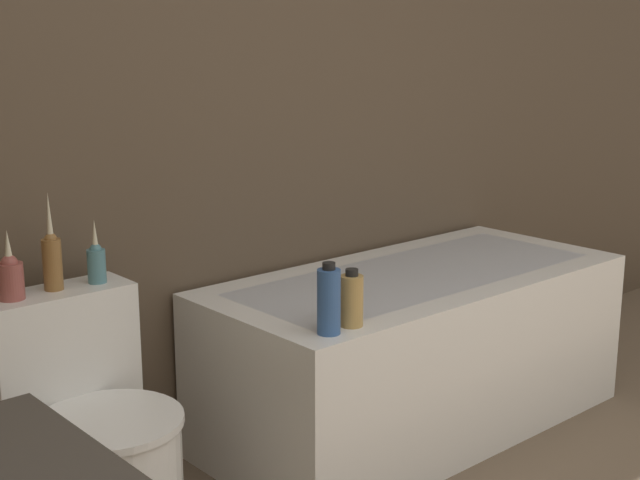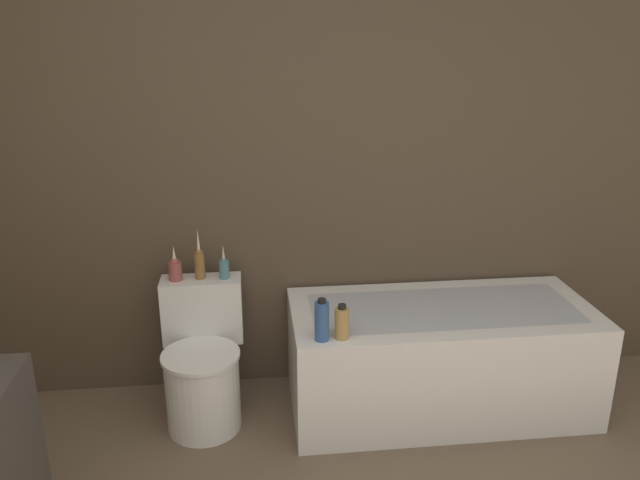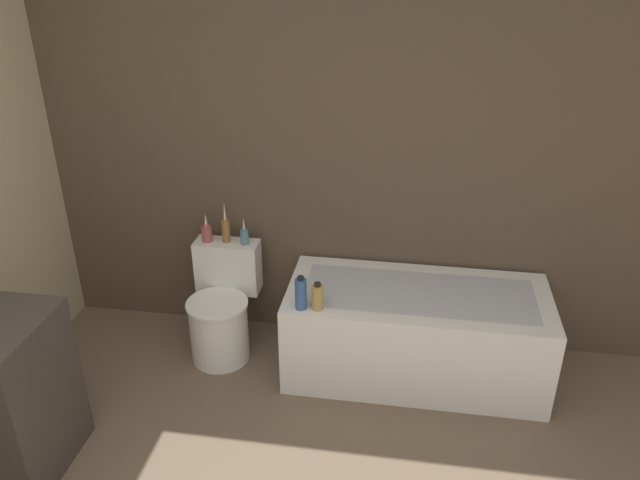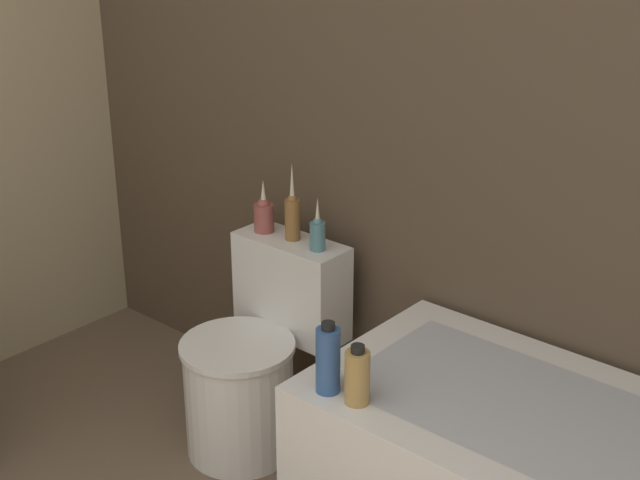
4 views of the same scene
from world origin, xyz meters
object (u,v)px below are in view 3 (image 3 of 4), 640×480
object	(u,v)px
vase_silver	(226,229)
vase_bronze	(244,235)
bathtub	(415,332)
toilet	(222,310)
vase_gold	(207,232)
shampoo_bottle_tall	(301,294)
shampoo_bottle_short	(318,297)

from	to	relation	value
vase_silver	vase_bronze	distance (m)	0.13
bathtub	toilet	distance (m)	1.23
bathtub	vase_gold	distance (m)	1.45
vase_silver	shampoo_bottle_tall	bearing A→B (deg)	-40.71
toilet	shampoo_bottle_tall	bearing A→B (deg)	-27.22
bathtub	vase_silver	distance (m)	1.35
vase_bronze	shampoo_bottle_short	size ratio (longest dim) A/B	1.08
toilet	vase_silver	distance (m)	0.53
toilet	bathtub	bearing A→B (deg)	-1.20
toilet	vase_gold	world-z (taller)	vase_gold
vase_bronze	shampoo_bottle_tall	xyz separation A→B (m)	(0.45, -0.48, -0.10)
vase_bronze	vase_silver	bearing A→B (deg)	173.52
shampoo_bottle_tall	vase_silver	bearing A→B (deg)	139.29
toilet	vase_bronze	xyz separation A→B (m)	(0.12, 0.18, 0.46)
toilet	vase_silver	xyz separation A→B (m)	(-0.00, 0.20, 0.49)
vase_silver	toilet	bearing A→B (deg)	-90.00
bathtub	toilet	bearing A→B (deg)	178.80
bathtub	shampoo_bottle_tall	xyz separation A→B (m)	(-0.66, -0.27, 0.38)
vase_gold	vase_bronze	distance (m)	0.25
vase_gold	shampoo_bottle_tall	size ratio (longest dim) A/B	0.91
bathtub	vase_gold	bearing A→B (deg)	171.04
vase_bronze	toilet	bearing A→B (deg)	-123.85
toilet	shampoo_bottle_tall	world-z (taller)	shampoo_bottle_tall
shampoo_bottle_short	toilet	bearing A→B (deg)	156.63
bathtub	shampoo_bottle_tall	distance (m)	0.80
bathtub	vase_bronze	distance (m)	1.22
toilet	vase_silver	world-z (taller)	vase_silver
shampoo_bottle_tall	bathtub	bearing A→B (deg)	22.35
shampoo_bottle_tall	shampoo_bottle_short	distance (m)	0.10
vase_silver	shampoo_bottle_short	xyz separation A→B (m)	(0.67, -0.49, -0.14)
toilet	shampoo_bottle_short	bearing A→B (deg)	-23.37
vase_silver	shampoo_bottle_short	size ratio (longest dim) A/B	1.61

